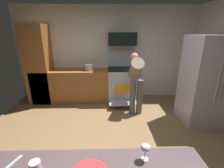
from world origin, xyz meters
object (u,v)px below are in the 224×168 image
object	(u,v)px
oven_range	(122,83)
mug_coffee	(35,167)
microwave	(122,39)
refrigerator	(206,81)
person_cook	(136,78)
stock_pot	(89,67)
wine_glass_near	(146,148)

from	to	relation	value
oven_range	mug_coffee	xyz separation A→B (m)	(-0.94, -3.29, 0.43)
oven_range	microwave	world-z (taller)	microwave
refrigerator	person_cook	bearing A→B (deg)	159.36
person_cook	stock_pot	world-z (taller)	person_cook
oven_range	mug_coffee	size ratio (longest dim) A/B	17.43
refrigerator	mug_coffee	distance (m)	3.36
refrigerator	mug_coffee	world-z (taller)	refrigerator
mug_coffee	stock_pot	bearing A→B (deg)	89.31
oven_range	microwave	xyz separation A→B (m)	(-0.00, 0.09, 1.22)
microwave	mug_coffee	size ratio (longest dim) A/B	8.25
stock_pot	mug_coffee	bearing A→B (deg)	-90.69
refrigerator	person_cook	xyz separation A→B (m)	(-1.39, 0.52, -0.07)
person_cook	stock_pot	distance (m)	1.36
microwave	mug_coffee	distance (m)	3.60
refrigerator	person_cook	distance (m)	1.48
wine_glass_near	microwave	bearing A→B (deg)	88.40
oven_range	stock_pot	bearing A→B (deg)	179.21
microwave	stock_pot	bearing A→B (deg)	-174.93
wine_glass_near	stock_pot	xyz separation A→B (m)	(-0.81, 3.21, -0.03)
wine_glass_near	mug_coffee	xyz separation A→B (m)	(-0.85, -0.09, -0.07)
wine_glass_near	oven_range	bearing A→B (deg)	88.36
oven_range	stock_pot	size ratio (longest dim) A/B	5.75
microwave	wine_glass_near	bearing A→B (deg)	-91.60
microwave	person_cook	size ratio (longest dim) A/B	0.52
microwave	wine_glass_near	size ratio (longest dim) A/B	4.89
oven_range	microwave	bearing A→B (deg)	90.00
microwave	stock_pot	size ratio (longest dim) A/B	2.72
oven_range	refrigerator	distance (m)	2.08
microwave	stock_pot	distance (m)	1.17
refrigerator	stock_pot	world-z (taller)	refrigerator
wine_glass_near	stock_pot	size ratio (longest dim) A/B	0.56
oven_range	wine_glass_near	xyz separation A→B (m)	(-0.09, -3.20, 0.50)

